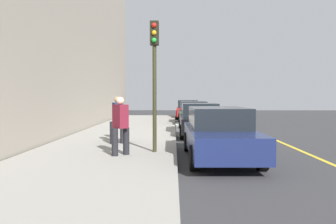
{
  "coord_description": "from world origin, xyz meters",
  "views": [
    {
      "loc": [
        15.25,
        -1.09,
        1.85
      ],
      "look_at": [
        1.05,
        -1.34,
        1.16
      ],
      "focal_mm": 35.3,
      "sensor_mm": 36.0,
      "label": 1
    }
  ],
  "objects_px": {
    "parked_car_green": "(193,113)",
    "parked_car_black": "(199,119)",
    "parked_car_navy": "(219,133)",
    "rolling_suitcase": "(124,135)",
    "traffic_light_pole": "(154,63)",
    "parked_car_red": "(188,109)",
    "pedestrian_burgundy_coat": "(120,124)",
    "pedestrian_navy_coat": "(117,119)"
  },
  "relations": [
    {
      "from": "parked_car_green",
      "to": "parked_car_black",
      "type": "distance_m",
      "value": 5.74
    },
    {
      "from": "parked_car_navy",
      "to": "rolling_suitcase",
      "type": "xyz_separation_m",
      "value": [
        -2.48,
        -3.14,
        -0.35
      ]
    },
    {
      "from": "traffic_light_pole",
      "to": "parked_car_red",
      "type": "bearing_deg",
      "value": 174.31
    },
    {
      "from": "traffic_light_pole",
      "to": "rolling_suitcase",
      "type": "distance_m",
      "value": 3.46
    },
    {
      "from": "rolling_suitcase",
      "to": "parked_car_black",
      "type": "bearing_deg",
      "value": 137.71
    },
    {
      "from": "parked_car_red",
      "to": "rolling_suitcase",
      "type": "height_order",
      "value": "parked_car_red"
    },
    {
      "from": "parked_car_green",
      "to": "traffic_light_pole",
      "type": "xyz_separation_m",
      "value": [
        11.22,
        -1.85,
        2.07
      ]
    },
    {
      "from": "pedestrian_burgundy_coat",
      "to": "pedestrian_navy_coat",
      "type": "relative_size",
      "value": 0.99
    },
    {
      "from": "parked_car_red",
      "to": "parked_car_green",
      "type": "height_order",
      "value": "same"
    },
    {
      "from": "parked_car_black",
      "to": "traffic_light_pole",
      "type": "bearing_deg",
      "value": -18.1
    },
    {
      "from": "parked_car_green",
      "to": "pedestrian_burgundy_coat",
      "type": "xyz_separation_m",
      "value": [
        11.8,
        -2.79,
        0.28
      ]
    },
    {
      "from": "parked_car_navy",
      "to": "pedestrian_navy_coat",
      "type": "height_order",
      "value": "pedestrian_navy_coat"
    },
    {
      "from": "parked_car_red",
      "to": "traffic_light_pole",
      "type": "bearing_deg",
      "value": -5.69
    },
    {
      "from": "parked_car_black",
      "to": "pedestrian_navy_coat",
      "type": "bearing_deg",
      "value": -40.82
    },
    {
      "from": "parked_car_green",
      "to": "traffic_light_pole",
      "type": "relative_size",
      "value": 1.17
    },
    {
      "from": "parked_car_red",
      "to": "pedestrian_navy_coat",
      "type": "relative_size",
      "value": 2.79
    },
    {
      "from": "traffic_light_pole",
      "to": "parked_car_green",
      "type": "bearing_deg",
      "value": 170.65
    },
    {
      "from": "pedestrian_burgundy_coat",
      "to": "traffic_light_pole",
      "type": "distance_m",
      "value": 2.11
    },
    {
      "from": "parked_car_green",
      "to": "traffic_light_pole",
      "type": "height_order",
      "value": "traffic_light_pole"
    },
    {
      "from": "parked_car_black",
      "to": "traffic_light_pole",
      "type": "relative_size",
      "value": 1.14
    },
    {
      "from": "parked_car_red",
      "to": "pedestrian_burgundy_coat",
      "type": "height_order",
      "value": "pedestrian_burgundy_coat"
    },
    {
      "from": "parked_car_navy",
      "to": "rolling_suitcase",
      "type": "distance_m",
      "value": 4.02
    },
    {
      "from": "parked_car_navy",
      "to": "rolling_suitcase",
      "type": "relative_size",
      "value": 5.34
    },
    {
      "from": "parked_car_black",
      "to": "rolling_suitcase",
      "type": "relative_size",
      "value": 5.09
    },
    {
      "from": "parked_car_navy",
      "to": "traffic_light_pole",
      "type": "xyz_separation_m",
      "value": [
        -0.33,
        -1.9,
        2.07
      ]
    },
    {
      "from": "parked_car_green",
      "to": "pedestrian_burgundy_coat",
      "type": "distance_m",
      "value": 12.13
    },
    {
      "from": "parked_car_black",
      "to": "rolling_suitcase",
      "type": "xyz_separation_m",
      "value": [
        3.33,
        -3.03,
        -0.34
      ]
    },
    {
      "from": "parked_car_navy",
      "to": "pedestrian_burgundy_coat",
      "type": "distance_m",
      "value": 2.87
    },
    {
      "from": "parked_car_green",
      "to": "pedestrian_navy_coat",
      "type": "xyz_separation_m",
      "value": [
        9.47,
        -3.27,
        0.29
      ]
    },
    {
      "from": "pedestrian_navy_coat",
      "to": "traffic_light_pole",
      "type": "xyz_separation_m",
      "value": [
        1.75,
        1.43,
        1.79
      ]
    },
    {
      "from": "parked_car_green",
      "to": "rolling_suitcase",
      "type": "height_order",
      "value": "parked_car_green"
    },
    {
      "from": "pedestrian_burgundy_coat",
      "to": "parked_car_green",
      "type": "bearing_deg",
      "value": 166.7
    },
    {
      "from": "parked_car_black",
      "to": "parked_car_navy",
      "type": "height_order",
      "value": "same"
    },
    {
      "from": "parked_car_red",
      "to": "parked_car_green",
      "type": "distance_m",
      "value": 6.2
    },
    {
      "from": "parked_car_green",
      "to": "pedestrian_burgundy_coat",
      "type": "bearing_deg",
      "value": -13.3
    },
    {
      "from": "parked_car_black",
      "to": "traffic_light_pole",
      "type": "xyz_separation_m",
      "value": [
        5.47,
        -1.79,
        2.08
      ]
    },
    {
      "from": "traffic_light_pole",
      "to": "rolling_suitcase",
      "type": "relative_size",
      "value": 4.46
    },
    {
      "from": "pedestrian_burgundy_coat",
      "to": "pedestrian_navy_coat",
      "type": "height_order",
      "value": "pedestrian_navy_coat"
    },
    {
      "from": "parked_car_green",
      "to": "parked_car_black",
      "type": "relative_size",
      "value": 1.03
    },
    {
      "from": "traffic_light_pole",
      "to": "rolling_suitcase",
      "type": "bearing_deg",
      "value": -149.97
    },
    {
      "from": "parked_car_red",
      "to": "traffic_light_pole",
      "type": "relative_size",
      "value": 1.19
    },
    {
      "from": "parked_car_green",
      "to": "parked_car_navy",
      "type": "xyz_separation_m",
      "value": [
        11.55,
        0.06,
        0.0
      ]
    }
  ]
}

